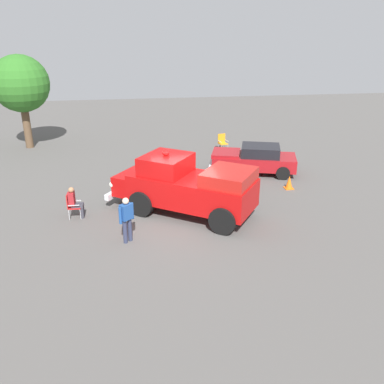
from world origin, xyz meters
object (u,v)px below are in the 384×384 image
(oak_tree_left, at_px, (21,84))
(traffic_cone, at_px, (289,182))
(vintage_fire_truck, at_px, (187,186))
(lawn_chair_near_truck, at_px, (71,204))
(lawn_chair_spare, at_px, (239,178))
(spectator_standing, at_px, (127,217))
(lawn_chair_by_car, at_px, (222,141))
(spectator_seated, at_px, (75,201))
(classic_hot_rod, at_px, (253,159))

(oak_tree_left, relative_size, traffic_cone, 8.86)
(vintage_fire_truck, height_order, lawn_chair_near_truck, vintage_fire_truck)
(lawn_chair_near_truck, bearing_deg, lawn_chair_spare, 105.06)
(vintage_fire_truck, bearing_deg, spectator_standing, -49.34)
(lawn_chair_near_truck, relative_size, lawn_chair_by_car, 1.00)
(oak_tree_left, xyz_separation_m, traffic_cone, (9.29, 13.56, -3.59))
(vintage_fire_truck, bearing_deg, lawn_chair_near_truck, -93.48)
(vintage_fire_truck, xyz_separation_m, lawn_chair_by_car, (-8.79, 3.43, -0.61))
(lawn_chair_by_car, distance_m, traffic_cone, 7.00)
(lawn_chair_near_truck, xyz_separation_m, spectator_seated, (0.01, 0.13, 0.11))
(spectator_standing, bearing_deg, classic_hot_rod, 135.21)
(lawn_chair_by_car, bearing_deg, lawn_chair_spare, -5.69)
(spectator_standing, xyz_separation_m, traffic_cone, (-4.05, 7.51, -0.66))
(classic_hot_rod, distance_m, spectator_seated, 9.50)
(classic_hot_rod, distance_m, spectator_standing, 9.21)
(vintage_fire_truck, distance_m, lawn_chair_near_truck, 4.60)
(vintage_fire_truck, xyz_separation_m, traffic_cone, (-2.00, 5.12, -0.89))
(lawn_chair_by_car, relative_size, oak_tree_left, 0.18)
(lawn_chair_by_car, xyz_separation_m, traffic_cone, (6.79, 1.69, -0.28))
(lawn_chair_by_car, xyz_separation_m, lawn_chair_spare, (6.54, -0.65, 0.00))
(lawn_chair_by_car, distance_m, spectator_standing, 12.31)
(lawn_chair_spare, height_order, traffic_cone, lawn_chair_spare)
(lawn_chair_spare, bearing_deg, lawn_chair_near_truck, -74.94)
(vintage_fire_truck, relative_size, spectator_seated, 4.74)
(traffic_cone, bearing_deg, spectator_seated, -79.72)
(lawn_chair_near_truck, relative_size, lawn_chair_spare, 1.00)
(lawn_chair_by_car, bearing_deg, vintage_fire_truck, -21.31)
(traffic_cone, bearing_deg, lawn_chair_near_truck, -79.88)
(lawn_chair_spare, relative_size, traffic_cone, 1.61)
(spectator_seated, distance_m, traffic_cone, 9.70)
(classic_hot_rod, relative_size, spectator_standing, 2.81)
(classic_hot_rod, bearing_deg, lawn_chair_spare, -30.61)
(lawn_chair_by_car, bearing_deg, oak_tree_left, -101.93)
(traffic_cone, bearing_deg, classic_hot_rod, -157.58)
(classic_hot_rod, relative_size, lawn_chair_spare, 4.62)
(lawn_chair_near_truck, height_order, traffic_cone, lawn_chair_near_truck)
(spectator_standing, height_order, oak_tree_left, oak_tree_left)
(vintage_fire_truck, bearing_deg, classic_hot_rod, 137.56)
(vintage_fire_truck, distance_m, lawn_chair_by_car, 9.45)
(classic_hot_rod, bearing_deg, lawn_chair_by_car, -171.17)
(spectator_seated, bearing_deg, spectator_standing, 41.15)
(classic_hot_rod, xyz_separation_m, lawn_chair_by_car, (-4.31, -0.67, -0.16))
(lawn_chair_by_car, relative_size, spectator_seated, 0.79)
(vintage_fire_truck, bearing_deg, oak_tree_left, -143.25)
(classic_hot_rod, distance_m, oak_tree_left, 14.61)
(spectator_seated, relative_size, traffic_cone, 2.03)
(oak_tree_left, bearing_deg, lawn_chair_near_truck, 19.42)
(classic_hot_rod, relative_size, oak_tree_left, 0.84)
(oak_tree_left, distance_m, traffic_cone, 16.82)
(lawn_chair_near_truck, distance_m, lawn_chair_spare, 7.59)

